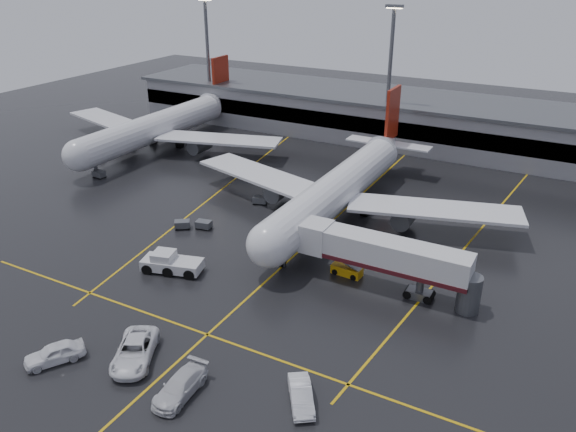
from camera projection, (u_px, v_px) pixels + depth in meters
The scene contains 22 objects.
ground at pixel (309, 242), 71.87m from camera, with size 220.00×220.00×0.00m, color black.
apron_line_centre at pixel (309, 242), 71.86m from camera, with size 0.25×90.00×0.02m, color gold.
apron_line_stop at pixel (207, 335), 54.30m from camera, with size 60.00×0.25×0.02m, color gold.
apron_line_left at pixel (223, 188), 88.49m from camera, with size 0.25×70.00×0.02m, color gold.
apron_line_right at pixel (471, 241), 72.07m from camera, with size 0.25×70.00×0.02m, color gold.
terminal at pixel (421, 121), 108.32m from camera, with size 122.00×19.00×8.60m.
light_mast_left at pixel (208, 53), 118.77m from camera, with size 3.00×1.20×25.45m.
light_mast_mid at pixel (390, 69), 101.49m from camera, with size 3.00×1.20×25.45m.
main_airliner at pixel (341, 186), 77.85m from camera, with size 48.80×45.60×14.10m.
second_airliner at pixel (160, 126), 105.57m from camera, with size 48.80×45.60×14.10m.
jet_bridge at pixel (384, 256), 60.30m from camera, with size 19.90×3.40×6.05m.
pushback_tractor at pixel (171, 263), 64.88m from camera, with size 7.37×4.52×2.46m.
belt_loader at pixel (347, 270), 64.34m from camera, with size 3.59×1.85×2.22m.
service_van_a at pixel (135, 351), 50.54m from camera, with size 3.20×6.93×1.93m, color white.
service_van_b at pixel (180, 386), 46.57m from camera, with size 2.39×5.87×1.70m, color silver.
service_van_c at pixel (301, 395), 45.70m from camera, with size 1.71×4.91×1.62m, color white.
service_van_d at pixel (54, 353), 50.39m from camera, with size 2.09×5.19×1.77m, color white.
baggage_cart_a at pixel (204, 224), 75.11m from camera, with size 2.20×1.64×1.12m.
baggage_cart_b at pixel (182, 224), 75.17m from camera, with size 2.38×2.22×1.12m.
baggage_cart_c at pixel (260, 200), 82.66m from camera, with size 2.32×1.89×1.12m.
baggage_cart_d at pixel (98, 156), 100.89m from camera, with size 2.13×1.51×1.12m.
baggage_cart_e at pixel (99, 174), 92.44m from camera, with size 2.07×1.41×1.12m.
Camera 1 is at (28.01, -57.46, 33.13)m, focal length 35.30 mm.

